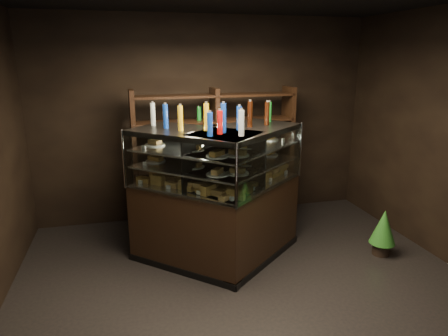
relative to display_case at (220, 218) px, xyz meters
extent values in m
plane|color=black|center=(0.13, -1.00, -0.54)|extent=(5.00, 5.00, 0.00)
cube|color=black|center=(0.13, 1.50, 0.96)|extent=(5.00, 0.02, 3.00)
cube|color=black|center=(0.30, 0.00, -0.06)|extent=(1.57, 1.49, 0.95)
cube|color=black|center=(0.30, 0.00, -0.50)|extent=(1.62, 1.53, 0.08)
cube|color=black|center=(0.30, 0.00, 1.05)|extent=(1.57, 1.49, 0.06)
cube|color=silver|center=(0.30, 0.00, 0.42)|extent=(1.49, 1.41, 0.02)
cube|color=silver|center=(0.30, 0.00, 0.64)|extent=(1.49, 1.41, 0.02)
cube|color=silver|center=(0.30, 0.00, 0.84)|extent=(1.49, 1.41, 0.02)
cube|color=white|center=(0.54, -0.29, 0.74)|extent=(1.11, 0.94, 0.67)
cylinder|color=silver|center=(1.09, 0.19, 0.74)|extent=(0.03, 0.03, 0.69)
cylinder|color=silver|center=(-0.02, -0.75, 0.74)|extent=(0.03, 0.03, 0.69)
cube|color=black|center=(-0.30, 0.01, -0.06)|extent=(1.56, 1.51, 0.95)
cube|color=black|center=(-0.30, 0.01, -0.50)|extent=(1.60, 1.56, 0.08)
cube|color=black|center=(-0.30, 0.01, 1.05)|extent=(1.56, 1.51, 0.06)
cube|color=silver|center=(-0.30, 0.01, 0.42)|extent=(1.47, 1.43, 0.02)
cube|color=silver|center=(-0.30, 0.01, 0.64)|extent=(1.47, 1.43, 0.02)
cube|color=silver|center=(-0.30, 0.01, 0.84)|extent=(1.47, 1.43, 0.02)
cube|color=white|center=(-0.55, -0.27, 0.74)|extent=(1.07, 0.99, 0.67)
cylinder|color=silver|center=(-0.02, -0.75, 0.74)|extent=(0.03, 0.03, 0.69)
cylinder|color=silver|center=(-1.08, 0.23, 0.74)|extent=(0.03, 0.03, 0.69)
cube|color=gold|center=(-0.14, -0.43, 0.46)|extent=(0.20, 0.19, 0.06)
cube|color=gold|center=(0.02, -0.29, 0.46)|extent=(0.20, 0.19, 0.06)
cube|color=gold|center=(0.17, -0.16, 0.46)|extent=(0.20, 0.19, 0.06)
cube|color=gold|center=(0.33, -0.03, 0.46)|extent=(0.20, 0.19, 0.06)
cube|color=gold|center=(0.48, 0.10, 0.46)|extent=(0.20, 0.19, 0.06)
cube|color=gold|center=(0.64, 0.23, 0.46)|extent=(0.20, 0.19, 0.06)
cube|color=gold|center=(0.79, 0.36, 0.46)|extent=(0.20, 0.19, 0.06)
cylinder|color=white|center=(-0.12, -0.36, 0.66)|extent=(0.24, 0.24, 0.02)
cube|color=gold|center=(-0.12, -0.36, 0.69)|extent=(0.18, 0.17, 0.05)
cylinder|color=white|center=(0.30, 0.00, 0.66)|extent=(0.24, 0.24, 0.02)
cube|color=gold|center=(0.30, 0.00, 0.69)|extent=(0.18, 0.17, 0.05)
cylinder|color=white|center=(0.72, 0.35, 0.66)|extent=(0.24, 0.24, 0.02)
cube|color=gold|center=(0.72, 0.35, 0.69)|extent=(0.18, 0.17, 0.05)
cylinder|color=white|center=(-0.12, -0.36, 0.86)|extent=(0.24, 0.24, 0.02)
cube|color=gold|center=(-0.12, -0.36, 0.89)|extent=(0.18, 0.17, 0.05)
cylinder|color=white|center=(0.30, 0.00, 0.86)|extent=(0.24, 0.24, 0.02)
cube|color=gold|center=(0.30, 0.00, 0.89)|extent=(0.18, 0.17, 0.05)
cylinder|color=white|center=(0.72, 0.35, 0.86)|extent=(0.24, 0.24, 0.02)
cube|color=gold|center=(0.72, 0.35, 0.89)|extent=(0.18, 0.17, 0.05)
cube|color=gold|center=(-0.77, 0.39, 0.46)|extent=(0.19, 0.19, 0.06)
cube|color=gold|center=(-0.63, 0.26, 0.46)|extent=(0.19, 0.19, 0.06)
cube|color=gold|center=(-0.48, 0.12, 0.46)|extent=(0.19, 0.19, 0.06)
cube|color=gold|center=(-0.33, -0.02, 0.46)|extent=(0.19, 0.19, 0.06)
cube|color=gold|center=(-0.18, -0.16, 0.46)|extent=(0.19, 0.19, 0.06)
cube|color=gold|center=(-0.03, -0.29, 0.46)|extent=(0.19, 0.19, 0.06)
cube|color=gold|center=(0.12, -0.43, 0.46)|extent=(0.19, 0.19, 0.06)
cylinder|color=white|center=(-0.71, 0.38, 0.66)|extent=(0.24, 0.24, 0.02)
cube|color=gold|center=(-0.71, 0.38, 0.69)|extent=(0.18, 0.18, 0.05)
cylinder|color=white|center=(-0.30, 0.01, 0.66)|extent=(0.24, 0.24, 0.02)
cube|color=gold|center=(-0.30, 0.01, 0.69)|extent=(0.18, 0.18, 0.05)
cylinder|color=white|center=(0.10, -0.36, 0.66)|extent=(0.24, 0.24, 0.02)
cube|color=gold|center=(0.10, -0.36, 0.69)|extent=(0.18, 0.18, 0.05)
cylinder|color=white|center=(-0.71, 0.38, 0.86)|extent=(0.24, 0.24, 0.02)
cube|color=gold|center=(-0.71, 0.38, 0.89)|extent=(0.18, 0.18, 0.05)
cylinder|color=white|center=(-0.30, 0.01, 0.86)|extent=(0.24, 0.24, 0.02)
cube|color=gold|center=(-0.30, 0.01, 0.89)|extent=(0.18, 0.18, 0.05)
cylinder|color=white|center=(0.10, -0.36, 0.86)|extent=(0.24, 0.24, 0.02)
cube|color=gold|center=(0.10, -0.36, 0.89)|extent=(0.18, 0.18, 0.05)
cylinder|color=black|center=(-0.16, -0.40, 1.22)|extent=(0.06, 0.06, 0.28)
cylinder|color=silver|center=(-0.16, -0.40, 1.37)|extent=(0.03, 0.03, 0.02)
cylinder|color=#0F38B2|center=(0.02, -0.24, 1.22)|extent=(0.06, 0.06, 0.28)
cylinder|color=silver|center=(0.02, -0.24, 1.37)|extent=(0.03, 0.03, 0.02)
cylinder|color=#B20C0A|center=(0.21, -0.08, 1.22)|extent=(0.06, 0.06, 0.28)
cylinder|color=silver|center=(0.21, -0.08, 1.37)|extent=(0.03, 0.03, 0.02)
cylinder|color=#147223|center=(0.40, 0.07, 1.22)|extent=(0.06, 0.06, 0.28)
cylinder|color=silver|center=(0.40, 0.07, 1.37)|extent=(0.03, 0.03, 0.02)
cylinder|color=#D8590A|center=(0.58, 0.23, 1.22)|extent=(0.06, 0.06, 0.28)
cylinder|color=silver|center=(0.58, 0.23, 1.37)|extent=(0.03, 0.03, 0.02)
cylinder|color=silver|center=(0.77, 0.39, 1.22)|extent=(0.06, 0.06, 0.28)
cylinder|color=silver|center=(0.77, 0.39, 1.37)|extent=(0.03, 0.03, 0.02)
cylinder|color=black|center=(-0.75, 0.42, 1.22)|extent=(0.06, 0.06, 0.28)
cylinder|color=silver|center=(-0.75, 0.42, 1.37)|extent=(0.03, 0.03, 0.02)
cylinder|color=#0F38B2|center=(-0.57, 0.26, 1.22)|extent=(0.06, 0.06, 0.28)
cylinder|color=silver|center=(-0.57, 0.26, 1.37)|extent=(0.03, 0.03, 0.02)
cylinder|color=#B20C0A|center=(-0.39, 0.09, 1.22)|extent=(0.06, 0.06, 0.28)
cylinder|color=silver|center=(-0.39, 0.09, 1.37)|extent=(0.03, 0.03, 0.02)
cylinder|color=#147223|center=(-0.21, -0.07, 1.22)|extent=(0.06, 0.06, 0.28)
cylinder|color=silver|center=(-0.21, -0.07, 1.37)|extent=(0.03, 0.03, 0.02)
cylinder|color=#D8590A|center=(-0.03, -0.24, 1.22)|extent=(0.06, 0.06, 0.28)
cylinder|color=silver|center=(-0.03, -0.24, 1.37)|extent=(0.03, 0.03, 0.02)
cylinder|color=silver|center=(0.14, -0.40, 1.22)|extent=(0.06, 0.06, 0.28)
cylinder|color=silver|center=(0.14, -0.40, 1.37)|extent=(0.03, 0.03, 0.02)
cylinder|color=black|center=(1.99, -0.40, -0.46)|extent=(0.21, 0.21, 0.16)
cone|color=#20621C|center=(1.99, -0.40, -0.16)|extent=(0.32, 0.32, 0.44)
cone|color=#20621C|center=(1.99, -0.40, -0.02)|extent=(0.25, 0.25, 0.31)
cube|color=black|center=(0.18, 1.05, -0.09)|extent=(2.30, 0.48, 0.90)
cube|color=black|center=(-0.94, 1.03, 0.91)|extent=(0.07, 0.38, 1.10)
cube|color=black|center=(0.18, 1.05, 0.91)|extent=(0.07, 0.38, 1.10)
cube|color=black|center=(1.29, 1.08, 0.91)|extent=(0.07, 0.38, 1.10)
cube|color=black|center=(0.18, 1.05, 0.66)|extent=(2.26, 0.43, 0.03)
cube|color=black|center=(0.18, 1.05, 1.01)|extent=(2.26, 0.43, 0.03)
cube|color=black|center=(0.18, 1.05, 1.36)|extent=(2.26, 0.43, 0.03)
cylinder|color=black|center=(-0.69, 1.03, 0.79)|extent=(0.06, 0.06, 0.22)
cylinder|color=#0F38B2|center=(-0.48, 1.04, 0.79)|extent=(0.06, 0.06, 0.22)
cylinder|color=#B20C0A|center=(-0.26, 1.04, 0.79)|extent=(0.06, 0.06, 0.22)
cylinder|color=#147223|center=(-0.04, 1.05, 0.79)|extent=(0.06, 0.06, 0.22)
cylinder|color=#D8590A|center=(0.18, 1.05, 0.79)|extent=(0.06, 0.06, 0.22)
cylinder|color=silver|center=(0.39, 1.06, 0.79)|extent=(0.06, 0.06, 0.22)
cylinder|color=yellow|center=(0.61, 1.06, 0.79)|extent=(0.06, 0.06, 0.22)
cylinder|color=black|center=(0.83, 1.07, 0.79)|extent=(0.06, 0.06, 0.22)
cylinder|color=#0F38B2|center=(1.05, 1.07, 0.79)|extent=(0.06, 0.06, 0.22)
camera|label=1|loc=(-1.05, -4.35, 1.88)|focal=32.00mm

